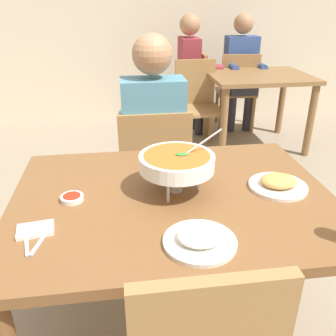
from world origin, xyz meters
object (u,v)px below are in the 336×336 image
object	(u,v)px
sauce_dish	(72,198)
chair_bg_middle	(192,88)
patron_bg_middle	(192,68)
chair_diner_main	(154,169)
diner_main	(153,132)
chair_bg_left	(238,88)
rice_plate	(200,239)
curry_bowl	(177,163)
dining_table_main	(173,217)
chair_bg_right	(197,100)
dining_table_far	(258,88)
patron_bg_left	(241,66)
appetizer_plate	(278,183)

from	to	relation	value
sauce_dish	chair_bg_middle	distance (m)	3.05
sauce_dish	chair_bg_middle	xyz separation A→B (m)	(1.06, 2.85, -0.26)
patron_bg_middle	sauce_dish	bearing A→B (deg)	-110.58
chair_diner_main	diner_main	world-z (taller)	diner_main
diner_main	chair_bg_left	bearing A→B (deg)	59.19
diner_main	rice_plate	xyz separation A→B (m)	(0.04, -1.12, 0.04)
curry_bowl	diner_main	bearing A→B (deg)	91.38
dining_table_main	chair_bg_right	distance (m)	2.40
chair_diner_main	chair_bg_middle	size ratio (longest dim) A/B	1.00
dining_table_far	patron_bg_middle	bearing A→B (deg)	138.53
diner_main	patron_bg_left	bearing A→B (deg)	58.91
appetizer_plate	chair_diner_main	bearing A→B (deg)	119.94
rice_plate	chair_diner_main	bearing A→B (deg)	91.96
rice_plate	dining_table_main	bearing A→B (deg)	96.61
chair_bg_right	chair_bg_left	bearing A→B (deg)	39.03
chair_bg_middle	rice_plate	bearing A→B (deg)	-101.08
patron_bg_middle	patron_bg_left	bearing A→B (deg)	4.19
curry_bowl	chair_bg_right	distance (m)	2.39
rice_plate	dining_table_far	bearing A→B (deg)	65.37
chair_bg_middle	appetizer_plate	bearing A→B (deg)	-94.41
dining_table_far	curry_bowl	bearing A→B (deg)	-118.33
dining_table_far	appetizer_plate	bearing A→B (deg)	-109.10
appetizer_plate	chair_bg_right	xyz separation A→B (m)	(0.16, 2.32, -0.27)
diner_main	curry_bowl	bearing A→B (deg)	-88.62
diner_main	chair_bg_right	size ratio (longest dim) A/B	1.46
curry_bowl	appetizer_plate	xyz separation A→B (m)	(0.42, -0.03, -0.11)
patron_bg_left	patron_bg_middle	bearing A→B (deg)	-175.81
patron_bg_middle	rice_plate	bearing A→B (deg)	-101.03
dining_table_main	dining_table_far	size ratio (longest dim) A/B	1.28
dining_table_main	sauce_dish	size ratio (longest dim) A/B	14.24
appetizer_plate	dining_table_far	xyz separation A→B (m)	(0.79, 2.27, -0.16)
curry_bowl	dining_table_far	bearing A→B (deg)	61.67
chair_bg_left	curry_bowl	bearing A→B (deg)	-112.95
rice_plate	patron_bg_left	bearing A→B (deg)	69.37
dining_table_far	chair_bg_middle	distance (m)	0.83
chair_bg_left	sauce_dish	bearing A→B (deg)	-119.73
appetizer_plate	patron_bg_middle	bearing A→B (deg)	85.84
dining_table_main	patron_bg_middle	distance (m)	2.86
chair_bg_left	chair_bg_right	distance (m)	0.75
patron_bg_middle	chair_bg_left	bearing A→B (deg)	0.36
curry_bowl	chair_bg_right	size ratio (longest dim) A/B	0.37
appetizer_plate	chair_bg_middle	xyz separation A→B (m)	(0.22, 2.86, -0.27)
patron_bg_left	appetizer_plate	bearing A→B (deg)	-105.48
chair_diner_main	chair_bg_left	size ratio (longest dim) A/B	1.00
rice_plate	chair_bg_left	world-z (taller)	chair_bg_left
dining_table_main	patron_bg_middle	bearing A→B (deg)	77.01
chair_bg_middle	patron_bg_middle	distance (m)	0.25
dining_table_far	patron_bg_middle	world-z (taller)	patron_bg_middle
rice_plate	patron_bg_middle	xyz separation A→B (m)	(0.61, 3.11, -0.04)
dining_table_far	chair_bg_left	world-z (taller)	chair_bg_left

